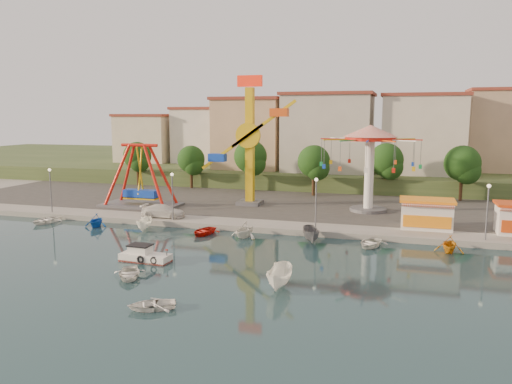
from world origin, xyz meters
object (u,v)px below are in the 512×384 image
at_px(pirate_ship_ride, 140,177).
at_px(cabin_motorboat, 144,256).
at_px(skiff, 280,277).
at_px(wave_swinger, 370,149).
at_px(kamikaze_tower, 253,145).
at_px(rowboat_a, 129,274).
at_px(van, 163,211).

distance_m(pirate_ship_ride, cabin_motorboat, 23.46).
bearing_deg(skiff, pirate_ship_ride, 134.35).
bearing_deg(wave_swinger, kamikaze_tower, 179.96).
distance_m(rowboat_a, van, 19.80).
height_order(pirate_ship_ride, kamikaze_tower, kamikaze_tower).
bearing_deg(wave_swinger, pirate_ship_ride, -170.54).
xyz_separation_m(pirate_ship_ride, cabin_motorboat, (11.52, -20.04, -3.99)).
xyz_separation_m(pirate_ship_ride, van, (6.02, -5.68, -3.07)).
distance_m(cabin_motorboat, van, 15.41).
relative_size(rowboat_a, skiff, 0.81).
xyz_separation_m(kamikaze_tower, van, (-7.51, -10.38, -7.06)).
height_order(pirate_ship_ride, cabin_motorboat, pirate_ship_ride).
distance_m(kamikaze_tower, rowboat_a, 30.14).
xyz_separation_m(wave_swinger, cabin_motorboat, (-16.66, -24.73, -7.79)).
bearing_deg(rowboat_a, wave_swinger, 34.31).
bearing_deg(van, kamikaze_tower, -40.53).
distance_m(pirate_ship_ride, skiff, 33.66).
bearing_deg(rowboat_a, van, 81.99).
distance_m(pirate_ship_ride, kamikaze_tower, 14.87).
bearing_deg(pirate_ship_ride, cabin_motorboat, -60.09).
bearing_deg(pirate_ship_ride, kamikaze_tower, 19.19).
distance_m(kamikaze_tower, wave_swinger, 14.65).
bearing_deg(rowboat_a, pirate_ship_ride, 89.92).
relative_size(pirate_ship_ride, skiff, 2.42).
distance_m(skiff, van, 25.20).
distance_m(kamikaze_tower, skiff, 30.84).
bearing_deg(pirate_ship_ride, van, -43.34).
bearing_deg(cabin_motorboat, rowboat_a, -73.07).
relative_size(pirate_ship_ride, rowboat_a, 2.99).
xyz_separation_m(skiff, van, (-18.02, 17.60, 0.52)).
bearing_deg(pirate_ship_ride, skiff, -44.08).
height_order(pirate_ship_ride, rowboat_a, pirate_ship_ride).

